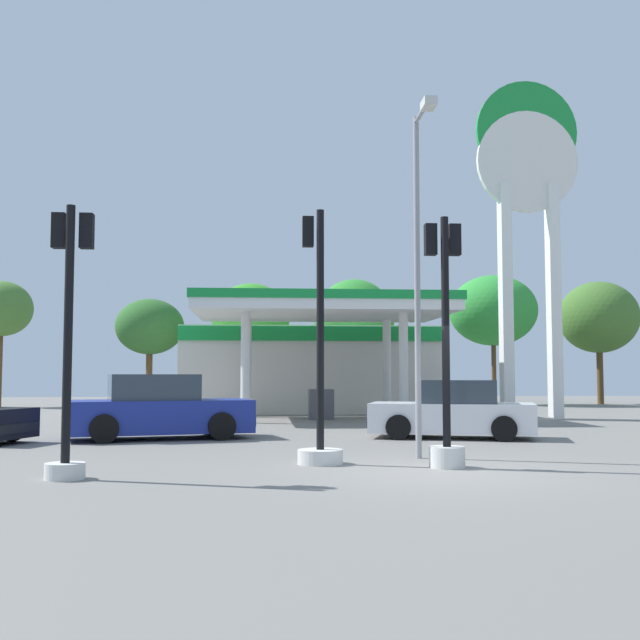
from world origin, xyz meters
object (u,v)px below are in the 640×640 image
at_px(tree_4, 493,311).
at_px(corner_streetlamp, 419,248).
at_px(station_pole_sign, 528,203).
at_px(tree_2, 251,318).
at_px(tree_5, 599,318).
at_px(traffic_signal_0, 68,358).
at_px(traffic_signal_1, 445,371).
at_px(car_0, 453,412).
at_px(tree_1, 150,327).
at_px(tree_3, 354,320).
at_px(traffic_signal_2, 319,394).
at_px(car_1, 159,410).
at_px(tree_0, 1,309).

bearing_deg(tree_4, corner_streetlamp, -109.98).
height_order(station_pole_sign, tree_2, station_pole_sign).
xyz_separation_m(tree_4, tree_5, (6.17, 0.52, -0.31)).
height_order(traffic_signal_0, traffic_signal_1, traffic_signal_1).
bearing_deg(traffic_signal_0, traffic_signal_1, 9.25).
height_order(car_0, corner_streetlamp, corner_streetlamp).
bearing_deg(station_pole_sign, tree_1, 142.27).
height_order(tree_3, tree_5, tree_5).
bearing_deg(tree_5, corner_streetlamp, -120.42).
xyz_separation_m(traffic_signal_2, tree_2, (-1.57, 25.19, 3.25)).
bearing_deg(corner_streetlamp, car_1, 137.51).
bearing_deg(traffic_signal_2, car_1, 122.25).
distance_m(station_pole_sign, tree_4, 13.68).
relative_size(car_1, corner_streetlamp, 0.72).
bearing_deg(traffic_signal_1, tree_0, 121.50).
distance_m(traffic_signal_2, tree_1, 26.91).
distance_m(car_0, tree_5, 26.25).
height_order(tree_2, tree_3, tree_3).
bearing_deg(tree_4, tree_3, -173.24).
distance_m(traffic_signal_0, tree_1, 27.83).
bearing_deg(tree_2, tree_0, 175.20).
bearing_deg(tree_1, tree_2, -7.77).
height_order(car_0, tree_2, tree_2).
relative_size(car_1, tree_3, 0.74).
relative_size(station_pole_sign, car_1, 2.60).
bearing_deg(tree_2, traffic_signal_2, -86.43).
height_order(tree_2, tree_4, tree_4).
bearing_deg(car_0, corner_streetlamp, -110.86).
height_order(traffic_signal_1, tree_5, tree_5).
relative_size(tree_1, tree_2, 0.88).
relative_size(traffic_signal_2, tree_4, 0.67).
relative_size(traffic_signal_2, tree_0, 0.73).
bearing_deg(tree_1, tree_5, 3.44).
height_order(traffic_signal_1, tree_3, tree_3).
height_order(car_0, car_1, car_1).
bearing_deg(traffic_signal_1, tree_1, 108.61).
bearing_deg(tree_1, tree_4, 2.97).
distance_m(tree_2, tree_4, 13.26).
distance_m(car_0, tree_3, 20.81).
bearing_deg(tree_0, car_0, -48.81).
height_order(station_pole_sign, traffic_signal_2, station_pole_sign).
relative_size(car_0, tree_2, 0.71).
height_order(traffic_signal_1, tree_1, tree_1).
xyz_separation_m(tree_2, tree_5, (19.32, 2.18, 0.29)).
bearing_deg(traffic_signal_0, station_pole_sign, 49.84).
bearing_deg(tree_5, tree_3, -174.10).
relative_size(tree_1, tree_4, 0.78).
xyz_separation_m(traffic_signal_0, tree_2, (2.54, 26.92, 2.64)).
height_order(car_1, traffic_signal_0, traffic_signal_0).
height_order(tree_1, tree_3, tree_3).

